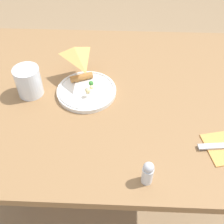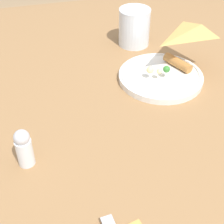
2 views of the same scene
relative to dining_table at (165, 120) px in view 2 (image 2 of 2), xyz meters
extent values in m
cube|color=olive|center=(0.00, 0.00, 0.08)|extent=(1.25, 0.86, 0.03)
cube|color=#382D23|center=(-0.58, -0.38, -0.30)|extent=(0.06, 0.06, 0.73)
cube|color=#382D23|center=(-0.58, 0.38, -0.30)|extent=(0.06, 0.06, 0.73)
cylinder|color=white|center=(-0.05, -0.01, 0.11)|extent=(0.21, 0.21, 0.02)
torus|color=white|center=(-0.05, -0.01, 0.12)|extent=(0.20, 0.20, 0.01)
pyramid|color=#DBA351|center=(-0.04, -0.02, 0.12)|extent=(0.14, 0.17, 0.02)
cylinder|color=#B77A3D|center=(-0.07, 0.05, 0.13)|extent=(0.09, 0.05, 0.02)
sphere|color=#388433|center=(-0.03, 0.00, 0.14)|extent=(0.02, 0.02, 0.02)
sphere|color=#EFDB93|center=(-0.03, -0.02, 0.14)|extent=(0.01, 0.01, 0.01)
sphere|color=#EFDB93|center=(-0.04, -0.04, 0.14)|extent=(0.02, 0.02, 0.02)
cylinder|color=white|center=(-0.25, -0.01, 0.15)|extent=(0.09, 0.09, 0.11)
cylinder|color=white|center=(-0.25, -0.01, 0.13)|extent=(0.08, 0.08, 0.06)
torus|color=white|center=(-0.25, -0.01, 0.20)|extent=(0.09, 0.09, 0.00)
cylinder|color=white|center=(0.15, -0.36, 0.13)|extent=(0.03, 0.03, 0.06)
sphere|color=silver|center=(0.15, -0.36, 0.17)|extent=(0.03, 0.03, 0.03)
camera|label=1|loc=(0.08, -0.75, 0.79)|focal=45.00mm
camera|label=2|loc=(0.63, -0.31, 0.59)|focal=55.00mm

